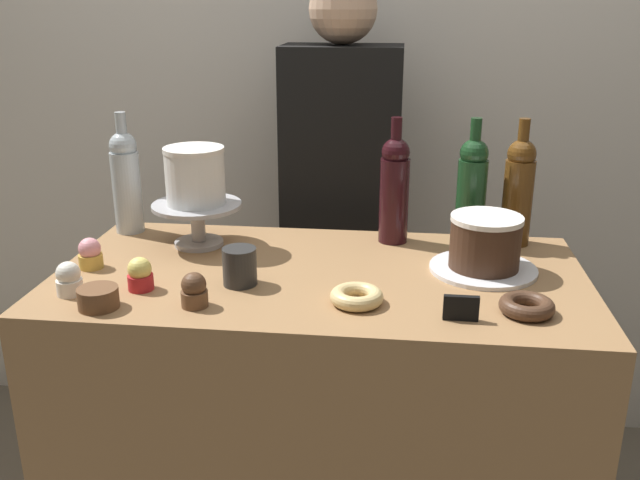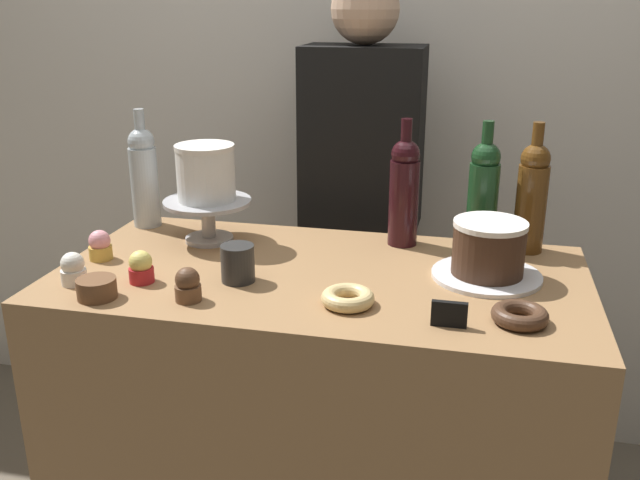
% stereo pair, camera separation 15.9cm
% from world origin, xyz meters
% --- Properties ---
extents(back_wall, '(6.00, 0.05, 2.60)m').
position_xyz_m(back_wall, '(0.00, 0.89, 1.30)').
color(back_wall, silver).
rests_on(back_wall, ground_plane).
extents(display_counter, '(1.23, 0.64, 0.93)m').
position_xyz_m(display_counter, '(0.00, 0.00, 0.46)').
color(display_counter, '#997047').
rests_on(display_counter, ground_plane).
extents(cake_stand_pedestal, '(0.23, 0.23, 0.11)m').
position_xyz_m(cake_stand_pedestal, '(-0.33, 0.15, 1.00)').
color(cake_stand_pedestal, '#B2B2B7').
rests_on(cake_stand_pedestal, display_counter).
extents(white_layer_cake, '(0.15, 0.15, 0.14)m').
position_xyz_m(white_layer_cake, '(-0.33, 0.15, 1.11)').
color(white_layer_cake, white).
rests_on(white_layer_cake, cake_stand_pedestal).
extents(silver_serving_platter, '(0.25, 0.25, 0.01)m').
position_xyz_m(silver_serving_platter, '(0.38, 0.06, 0.93)').
color(silver_serving_platter, white).
rests_on(silver_serving_platter, display_counter).
extents(chocolate_round_cake, '(0.17, 0.17, 0.12)m').
position_xyz_m(chocolate_round_cake, '(0.38, 0.06, 1.00)').
color(chocolate_round_cake, '#3D2619').
rests_on(chocolate_round_cake, silver_serving_platter).
extents(wine_bottle_dark_red, '(0.08, 0.08, 0.33)m').
position_xyz_m(wine_bottle_dark_red, '(0.16, 0.24, 1.07)').
color(wine_bottle_dark_red, black).
rests_on(wine_bottle_dark_red, display_counter).
extents(wine_bottle_amber, '(0.08, 0.08, 0.33)m').
position_xyz_m(wine_bottle_amber, '(0.48, 0.26, 1.07)').
color(wine_bottle_amber, '#5B3814').
rests_on(wine_bottle_amber, display_counter).
extents(wine_bottle_green, '(0.08, 0.08, 0.33)m').
position_xyz_m(wine_bottle_green, '(0.36, 0.25, 1.07)').
color(wine_bottle_green, '#193D1E').
rests_on(wine_bottle_green, display_counter).
extents(wine_bottle_clear, '(0.08, 0.08, 0.33)m').
position_xyz_m(wine_bottle_clear, '(-0.55, 0.24, 1.07)').
color(wine_bottle_clear, '#B2BCC1').
rests_on(wine_bottle_clear, display_counter).
extents(cupcake_lemon, '(0.06, 0.06, 0.07)m').
position_xyz_m(cupcake_lemon, '(-0.38, -0.15, 0.96)').
color(cupcake_lemon, red).
rests_on(cupcake_lemon, display_counter).
extents(cupcake_vanilla, '(0.06, 0.06, 0.07)m').
position_xyz_m(cupcake_vanilla, '(-0.52, -0.19, 0.96)').
color(cupcake_vanilla, white).
rests_on(cupcake_vanilla, display_counter).
extents(cupcake_strawberry, '(0.06, 0.06, 0.07)m').
position_xyz_m(cupcake_strawberry, '(-0.54, -0.03, 0.96)').
color(cupcake_strawberry, gold).
rests_on(cupcake_strawberry, display_counter).
extents(cupcake_chocolate, '(0.06, 0.06, 0.07)m').
position_xyz_m(cupcake_chocolate, '(-0.24, -0.22, 0.96)').
color(cupcake_chocolate, brown).
rests_on(cupcake_chocolate, display_counter).
extents(donut_chocolate, '(0.11, 0.11, 0.03)m').
position_xyz_m(donut_chocolate, '(0.44, -0.17, 0.94)').
color(donut_chocolate, '#472D1E').
rests_on(donut_chocolate, display_counter).
extents(donut_glazed, '(0.11, 0.11, 0.03)m').
position_xyz_m(donut_glazed, '(0.10, -0.16, 0.94)').
color(donut_glazed, '#E0C17F').
rests_on(donut_glazed, display_counter).
extents(cookie_stack, '(0.08, 0.08, 0.04)m').
position_xyz_m(cookie_stack, '(-0.43, -0.25, 0.95)').
color(cookie_stack, brown).
rests_on(cookie_stack, display_counter).
extents(price_sign_chalkboard, '(0.07, 0.01, 0.05)m').
position_xyz_m(price_sign_chalkboard, '(0.31, -0.22, 0.95)').
color(price_sign_chalkboard, black).
rests_on(price_sign_chalkboard, display_counter).
extents(coffee_cup_ceramic, '(0.08, 0.08, 0.09)m').
position_xyz_m(coffee_cup_ceramic, '(-0.17, -0.09, 0.97)').
color(coffee_cup_ceramic, '#282828').
rests_on(coffee_cup_ceramic, display_counter).
extents(barista_figure, '(0.36, 0.22, 1.60)m').
position_xyz_m(barista_figure, '(-0.01, 0.61, 0.84)').
color(barista_figure, black).
rests_on(barista_figure, ground_plane).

